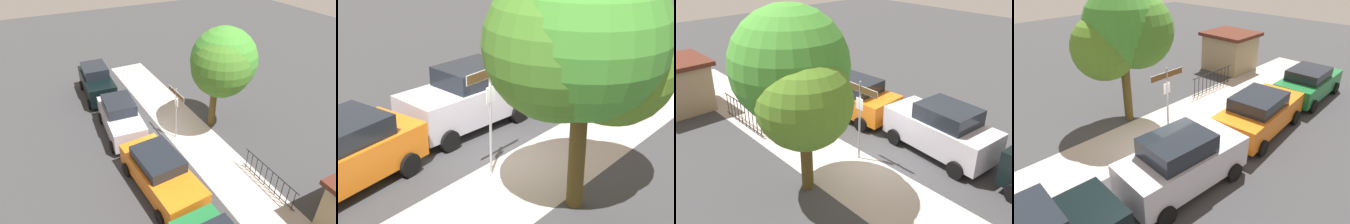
% 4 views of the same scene
% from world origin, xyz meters
% --- Properties ---
extents(ground_plane, '(60.00, 60.00, 0.00)m').
position_xyz_m(ground_plane, '(0.00, 0.00, 0.00)').
color(ground_plane, '#38383A').
extents(sidewalk_strip, '(24.00, 2.60, 0.00)m').
position_xyz_m(sidewalk_strip, '(2.00, 1.30, 0.00)').
color(sidewalk_strip, '#B1A59D').
rests_on(sidewalk_strip, ground_plane).
extents(street_sign, '(1.63, 0.07, 3.03)m').
position_xyz_m(street_sign, '(0.51, 0.40, 2.17)').
color(street_sign, '#9EA0A5').
rests_on(street_sign, ground_plane).
extents(shade_tree, '(4.20, 3.64, 5.86)m').
position_xyz_m(shade_tree, '(0.58, 2.99, 3.90)').
color(shade_tree, '#4B3D1A').
rests_on(shade_tree, ground_plane).
extents(car_silver, '(4.37, 2.24, 1.99)m').
position_xyz_m(car_silver, '(-1.25, -2.12, 0.99)').
color(car_silver, silver).
rests_on(car_silver, ground_plane).
extents(car_orange, '(4.77, 2.40, 1.77)m').
position_xyz_m(car_orange, '(3.55, -1.97, 0.90)').
color(car_orange, orange).
rests_on(car_orange, ground_plane).
extents(car_green, '(4.53, 2.18, 1.66)m').
position_xyz_m(car_green, '(8.35, -1.95, 0.86)').
color(car_green, '#1D6B34').
rests_on(car_green, ground_plane).
extents(iron_fence, '(3.23, 0.04, 1.07)m').
position_xyz_m(iron_fence, '(5.69, 2.30, 0.55)').
color(iron_fence, black).
rests_on(iron_fence, ground_plane).
extents(utility_shed, '(2.86, 3.05, 2.41)m').
position_xyz_m(utility_shed, '(9.30, 3.80, 1.23)').
color(utility_shed, '#998466').
rests_on(utility_shed, ground_plane).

